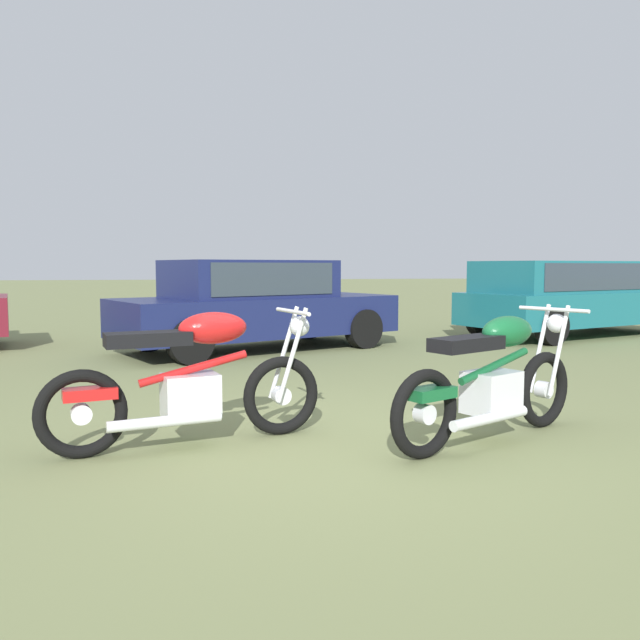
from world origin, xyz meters
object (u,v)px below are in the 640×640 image
Objects in this scene: car_navy at (254,300)px; motorcycle_red at (191,380)px; motorcycle_green at (493,379)px; car_teal at (566,293)px.

motorcycle_red is at bearing -124.10° from car_navy.
motorcycle_green is 0.39× the size of car_navy.
car_navy reaches higher than motorcycle_green.
motorcycle_green is 5.82m from car_navy.
motorcycle_red is at bearing 145.53° from motorcycle_green.
motorcycle_red is 1.11× the size of motorcycle_green.
car_navy and car_teal have the same top height.
car_navy is at bearing 76.51° from motorcycle_green.
car_teal is (4.61, 6.58, 0.35)m from motorcycle_green.
motorcycle_red is 0.44× the size of car_navy.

